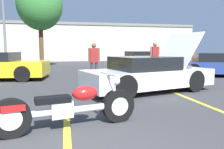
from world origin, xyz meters
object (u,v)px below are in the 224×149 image
light_pole (4,6)px  spectator_midground (155,56)px  parked_car_mid_right_row (143,60)px  show_car_hood_open (148,74)px  parked_car_right_row (217,65)px  motorcycle (69,107)px  spectator_by_show_car (94,58)px  tree_background (40,4)px

light_pole → spectator_midground: (9.06, -7.60, -3.57)m
light_pole → parked_car_mid_right_row: (9.90, -3.57, -4.03)m
show_car_hood_open → parked_car_right_row: size_ratio=0.96×
spectator_midground → parked_car_mid_right_row: bearing=78.2°
motorcycle → parked_car_mid_right_row: bearing=51.7°
light_pole → motorcycle: (4.49, -14.63, -4.23)m
show_car_hood_open → parked_car_right_row: (5.00, 3.16, -0.00)m
parked_car_mid_right_row → spectator_midground: 4.14m
light_pole → parked_car_right_row: (12.09, -8.55, -4.04)m
motorcycle → parked_car_right_row: size_ratio=0.52×
parked_car_mid_right_row → spectator_by_show_car: bearing=-136.3°
motorcycle → parked_car_right_row: 9.74m
spectator_midground → tree_background: bearing=135.4°
light_pole → parked_car_right_row: size_ratio=1.79×
spectator_by_show_car → parked_car_right_row: bearing=2.4°
tree_background → motorcycle: (1.75, -13.27, -4.22)m
motorcycle → parked_car_mid_right_row: (5.42, 11.06, 0.20)m
motorcycle → show_car_hood_open: bearing=36.1°
parked_car_right_row → tree_background: bearing=164.4°
parked_car_right_row → spectator_by_show_car: spectator_by_show_car is taller
show_car_hood_open → spectator_by_show_car: (-1.41, 2.89, 0.40)m
light_pole → spectator_by_show_car: 11.11m
light_pole → tree_background: (2.74, -1.36, -0.01)m
spectator_by_show_car → spectator_midground: 3.60m
parked_car_mid_right_row → spectator_by_show_car: (-4.22, -5.25, 0.39)m
tree_background → parked_car_mid_right_row: size_ratio=1.42×
tree_background → parked_car_right_row: size_ratio=1.38×
parked_car_mid_right_row → parked_car_right_row: parked_car_mid_right_row is taller
tree_background → motorcycle: bearing=-82.5°
light_pole → parked_car_mid_right_row: 11.27m
motorcycle → spectator_by_show_car: size_ratio=1.50×
tree_background → parked_car_mid_right_row: tree_background is taller
tree_background → show_car_hood_open: tree_background is taller
parked_car_right_row → motorcycle: bearing=-119.4°
tree_background → parked_car_right_row: 12.47m
show_car_hood_open → spectator_midground: (1.97, 4.11, 0.47)m
light_pole → tree_background: size_ratio=1.30×
light_pole → spectator_by_show_car: (5.68, -8.82, -3.64)m
parked_car_right_row → spectator_midground: size_ratio=2.70×
parked_car_mid_right_row → spectator_by_show_car: 6.75m
light_pole → parked_car_mid_right_row: light_pole is taller
motorcycle → parked_car_mid_right_row: parked_car_mid_right_row is taller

